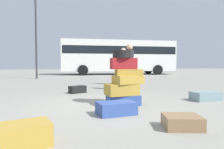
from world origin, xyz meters
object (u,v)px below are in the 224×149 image
object	(u,v)px
suitcase_navy_foreground_near	(116,108)
person_tourist_with_camera	(130,63)
suitcase_slate_upright_blue	(205,96)
parked_bus	(119,55)
suitcase_brown_behind_tower	(182,122)
suitcase_black_white_trunk	(77,89)
lamp_post	(36,15)
suitcase_tan_right_side	(24,135)
suitcase_tower	(124,81)
person_bearded_onlooker	(123,63)

from	to	relation	value
suitcase_navy_foreground_near	person_tourist_with_camera	bearing A→B (deg)	59.77
suitcase_slate_upright_blue	parked_bus	distance (m)	14.52
suitcase_brown_behind_tower	suitcase_black_white_trunk	bearing A→B (deg)	120.69
suitcase_black_white_trunk	lamp_post	bearing A→B (deg)	78.87
parked_bus	lamp_post	world-z (taller)	lamp_post
suitcase_tan_right_side	lamp_post	distance (m)	12.62
suitcase_slate_upright_blue	lamp_post	world-z (taller)	lamp_post
suitcase_tower	suitcase_black_white_trunk	world-z (taller)	suitcase_tower
suitcase_tower	parked_bus	distance (m)	14.92
suitcase_tower	lamp_post	bearing A→B (deg)	104.18
suitcase_tan_right_side	suitcase_black_white_trunk	bearing A→B (deg)	62.08
suitcase_tower	suitcase_brown_behind_tower	bearing A→B (deg)	-83.70
suitcase_navy_foreground_near	lamp_post	world-z (taller)	lamp_post
suitcase_tan_right_side	person_bearded_onlooker	xyz separation A→B (m)	(3.40, 6.29, 0.86)
suitcase_tower	suitcase_black_white_trunk	distance (m)	2.41
suitcase_black_white_trunk	person_bearded_onlooker	world-z (taller)	person_bearded_onlooker
suitcase_navy_foreground_near	suitcase_brown_behind_tower	xyz separation A→B (m)	(0.65, -1.05, -0.02)
suitcase_slate_upright_blue	person_tourist_with_camera	distance (m)	2.82
suitcase_tower	suitcase_slate_upright_blue	size ratio (longest dim) A/B	1.77
suitcase_tan_right_side	lamp_post	xyz separation A→B (m)	(-0.67, 11.94, 4.03)
person_bearded_onlooker	parked_bus	distance (m)	10.27
suitcase_tower	suitcase_tan_right_side	size ratio (longest dim) A/B	2.22
suitcase_brown_behind_tower	person_tourist_with_camera	xyz separation A→B (m)	(0.85, 4.25, 0.87)
person_tourist_with_camera	parked_bus	world-z (taller)	parked_bus
suitcase_slate_upright_blue	suitcase_navy_foreground_near	world-z (taller)	suitcase_navy_foreground_near
person_tourist_with_camera	parked_bus	xyz separation A→B (m)	(3.48, 11.78, 0.87)
suitcase_tower	person_tourist_with_camera	distance (m)	2.63
lamp_post	suitcase_tower	bearing A→B (deg)	-75.82
suitcase_brown_behind_tower	parked_bus	world-z (taller)	parked_bus
suitcase_brown_behind_tower	suitcase_tower	bearing A→B (deg)	113.54
suitcase_brown_behind_tower	lamp_post	distance (m)	12.85
suitcase_tower	parked_bus	bearing A→B (deg)	72.21
suitcase_navy_foreground_near	person_bearded_onlooker	world-z (taller)	person_bearded_onlooker
suitcase_tan_right_side	parked_bus	xyz separation A→B (m)	(6.40, 16.08, 1.71)
lamp_post	suitcase_black_white_trunk	bearing A→B (deg)	-77.29
suitcase_tower	person_tourist_with_camera	bearing A→B (deg)	65.94
suitcase_tan_right_side	suitcase_tower	bearing A→B (deg)	32.62
suitcase_navy_foreground_near	person_bearded_onlooker	xyz separation A→B (m)	(1.98, 5.19, 0.88)
lamp_post	person_tourist_with_camera	bearing A→B (deg)	-64.83
suitcase_tower	suitcase_navy_foreground_near	xyz separation A→B (m)	(-0.44, -0.83, -0.42)
suitcase_slate_upright_blue	suitcase_tower	bearing A→B (deg)	179.07
suitcase_tower	lamp_post	world-z (taller)	lamp_post
suitcase_tower	person_tourist_with_camera	world-z (taller)	person_tourist_with_camera
person_bearded_onlooker	person_tourist_with_camera	xyz separation A→B (m)	(-0.48, -1.99, -0.03)
suitcase_tan_right_side	person_tourist_with_camera	bearing A→B (deg)	42.45
suitcase_tan_right_side	lamp_post	world-z (taller)	lamp_post
suitcase_tower	suitcase_tan_right_side	distance (m)	2.71
person_tourist_with_camera	suitcase_slate_upright_blue	bearing A→B (deg)	36.44
suitcase_tower	lamp_post	distance (m)	10.94
person_bearded_onlooker	parked_bus	bearing A→B (deg)	176.22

